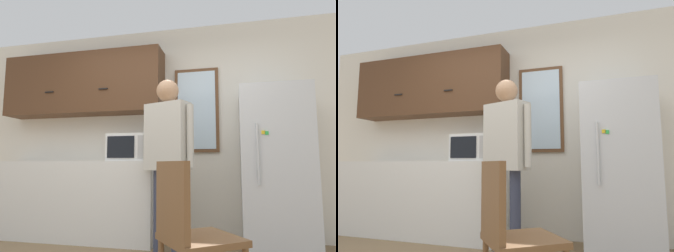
# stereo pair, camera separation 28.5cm
# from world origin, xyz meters

# --- Properties ---
(back_wall) EXTENTS (6.00, 0.06, 2.70)m
(back_wall) POSITION_xyz_m (0.00, 2.00, 1.35)
(back_wall) COLOR silver
(back_wall) RESTS_ON ground_plane
(counter) EXTENTS (2.19, 0.64, 0.93)m
(counter) POSITION_xyz_m (-1.11, 1.65, 0.46)
(counter) COLOR silver
(counter) RESTS_ON ground_plane
(upper_cabinets) EXTENTS (2.19, 0.38, 0.81)m
(upper_cabinets) POSITION_xyz_m (-1.11, 1.79, 1.95)
(upper_cabinets) COLOR #51331E
(microwave) EXTENTS (0.46, 0.41, 0.32)m
(microwave) POSITION_xyz_m (-0.35, 1.59, 1.09)
(microwave) COLOR white
(microwave) RESTS_ON counter
(person) EXTENTS (0.57, 0.37, 1.77)m
(person) POSITION_xyz_m (0.20, 1.18, 1.09)
(person) COLOR #33384C
(person) RESTS_ON ground_plane
(refrigerator) EXTENTS (0.72, 0.70, 1.72)m
(refrigerator) POSITION_xyz_m (1.29, 1.62, 0.86)
(refrigerator) COLOR silver
(refrigerator) RESTS_ON ground_plane
(chair) EXTENTS (0.62, 0.62, 0.91)m
(chair) POSITION_xyz_m (0.59, 0.09, 0.50)
(chair) COLOR brown
(chair) RESTS_ON ground_plane
(window) EXTENTS (0.56, 0.05, 1.08)m
(window) POSITION_xyz_m (0.40, 1.96, 1.58)
(window) COLOR brown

